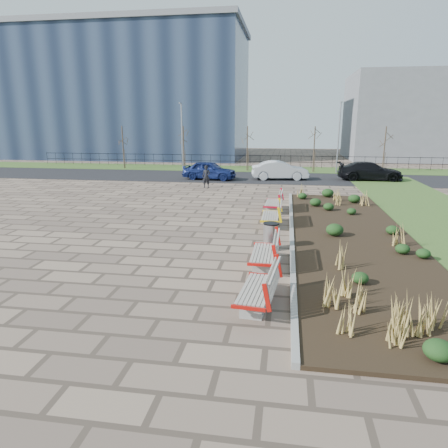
% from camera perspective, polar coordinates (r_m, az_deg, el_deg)
% --- Properties ---
extents(ground, '(120.00, 120.00, 0.00)m').
position_cam_1_polar(ground, '(11.98, -9.42, -7.43)').
color(ground, '#7B6654').
rests_on(ground, ground).
extents(planting_bed, '(4.50, 18.00, 0.10)m').
position_cam_1_polar(planting_bed, '(16.36, 17.81, -1.80)').
color(planting_bed, black).
rests_on(planting_bed, ground).
extents(planting_curb, '(0.16, 18.00, 0.15)m').
position_cam_1_polar(planting_curb, '(16.14, 9.63, -1.42)').
color(planting_curb, gray).
rests_on(planting_curb, ground).
extents(grass_verge_far, '(80.00, 5.00, 0.04)m').
position_cam_1_polar(grass_verge_far, '(38.96, 3.52, 7.88)').
color(grass_verge_far, '#33511E').
rests_on(grass_verge_far, ground).
extents(road, '(80.00, 7.00, 0.02)m').
position_cam_1_polar(road, '(33.04, 2.52, 6.70)').
color(road, black).
rests_on(road, ground).
extents(bench_a, '(1.11, 2.18, 1.00)m').
position_cam_1_polar(bench_a, '(9.90, 4.66, -8.95)').
color(bench_a, '#B6120C').
rests_on(bench_a, ground).
extents(bench_b, '(0.93, 2.11, 1.00)m').
position_cam_1_polar(bench_b, '(12.53, 5.63, -3.89)').
color(bench_b, red).
rests_on(bench_b, ground).
extents(bench_c, '(0.91, 2.11, 1.00)m').
position_cam_1_polar(bench_c, '(17.54, 6.64, 1.39)').
color(bench_c, yellow).
rests_on(bench_c, ground).
extents(bench_d, '(0.96, 2.13, 1.00)m').
position_cam_1_polar(bench_d, '(20.40, 6.99, 3.21)').
color(bench_d, red).
rests_on(bench_d, ground).
extents(litter_bin, '(0.54, 0.54, 0.95)m').
position_cam_1_polar(litter_bin, '(14.24, 6.71, -1.78)').
color(litter_bin, '#B2B2B7').
rests_on(litter_bin, ground).
extents(pedestrian, '(0.56, 0.38, 1.53)m').
position_cam_1_polar(pedestrian, '(27.66, -2.54, 6.78)').
color(pedestrian, black).
rests_on(pedestrian, ground).
extents(car_blue, '(4.36, 2.17, 1.43)m').
position_cam_1_polar(car_blue, '(31.57, -2.09, 7.67)').
color(car_blue, navy).
rests_on(car_blue, road).
extents(car_silver, '(4.54, 2.11, 1.44)m').
position_cam_1_polar(car_silver, '(31.80, 7.99, 7.61)').
color(car_silver, '#B8BBC0').
rests_on(car_silver, road).
extents(car_black, '(4.91, 2.10, 1.41)m').
position_cam_1_polar(car_black, '(33.08, 20.12, 7.11)').
color(car_black, black).
rests_on(car_black, road).
extents(tree_a, '(1.40, 1.40, 4.00)m').
position_cam_1_polar(tree_a, '(40.27, -14.21, 10.57)').
color(tree_a, '#4C3D2D').
rests_on(tree_a, grass_verge_far).
extents(tree_b, '(1.40, 1.40, 4.00)m').
position_cam_1_polar(tree_b, '(38.34, -5.78, 10.76)').
color(tree_b, '#4C3D2D').
rests_on(tree_b, grass_verge_far).
extents(tree_c, '(1.40, 1.40, 4.00)m').
position_cam_1_polar(tree_c, '(37.29, 3.34, 10.70)').
color(tree_c, '#4C3D2D').
rests_on(tree_c, grass_verge_far).
extents(tree_d, '(1.40, 1.40, 4.00)m').
position_cam_1_polar(tree_d, '(37.19, 12.74, 10.37)').
color(tree_d, '#4C3D2D').
rests_on(tree_d, grass_verge_far).
extents(tree_e, '(1.40, 1.40, 4.00)m').
position_cam_1_polar(tree_e, '(38.05, 21.91, 9.79)').
color(tree_e, '#4C3D2D').
rests_on(tree_e, grass_verge_far).
extents(lamp_west, '(0.24, 0.60, 6.00)m').
position_cam_1_polar(lamp_west, '(37.81, -6.01, 12.22)').
color(lamp_west, gray).
rests_on(lamp_west, grass_verge_far).
extents(lamp_east, '(0.24, 0.60, 6.00)m').
position_cam_1_polar(lamp_east, '(36.83, 16.04, 11.70)').
color(lamp_east, gray).
rests_on(lamp_east, grass_verge_far).
extents(railing_fence, '(44.00, 0.10, 1.20)m').
position_cam_1_polar(railing_fence, '(40.38, 3.74, 8.99)').
color(railing_fence, black).
rests_on(railing_fence, grass_verge_far).
extents(building_glass, '(40.00, 14.00, 15.00)m').
position_cam_1_polar(building_glass, '(56.74, -18.81, 16.77)').
color(building_glass, '#192338').
rests_on(building_glass, ground).
extents(building_grey, '(18.00, 12.00, 10.00)m').
position_cam_1_polar(building_grey, '(55.04, 26.98, 13.48)').
color(building_grey, slate).
rests_on(building_grey, ground).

